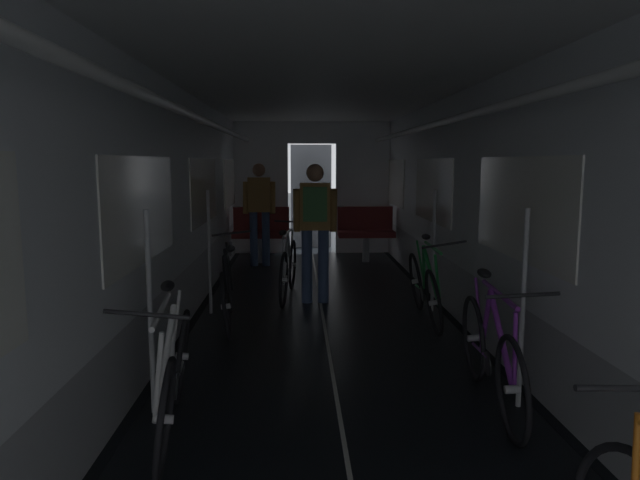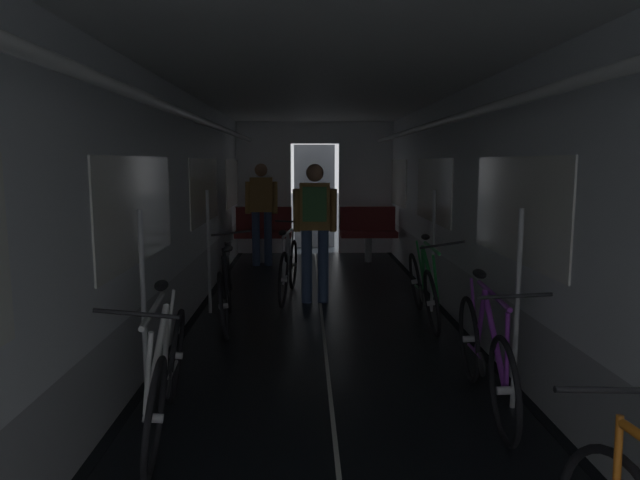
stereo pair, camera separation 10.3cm
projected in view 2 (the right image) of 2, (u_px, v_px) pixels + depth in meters
train_car_shell at (325, 163)px, 5.23m from camera, size 3.14×12.34×2.57m
bench_seat_far_left at (263, 229)px, 9.79m from camera, size 0.98×0.51×0.95m
bench_seat_far_right at (368, 229)px, 9.83m from camera, size 0.98×0.51×0.95m
bicycle_purple at (485, 354)px, 3.96m from camera, size 0.44×1.69×0.94m
bicycle_green at (424, 287)px, 6.12m from camera, size 0.44×1.69×0.96m
bicycle_black at (225, 290)px, 5.97m from camera, size 0.44×1.69×0.95m
bicycle_white at (166, 375)px, 3.59m from camera, size 0.44×1.69×0.95m
person_cyclist_aisle at (315, 220)px, 6.84m from camera, size 0.54×0.38×1.69m
bicycle_silver_in_aisle at (288, 268)px, 7.18m from camera, size 0.44×1.69×0.94m
person_standing_near_bench at (262, 207)px, 9.36m from camera, size 0.53×0.23×1.69m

